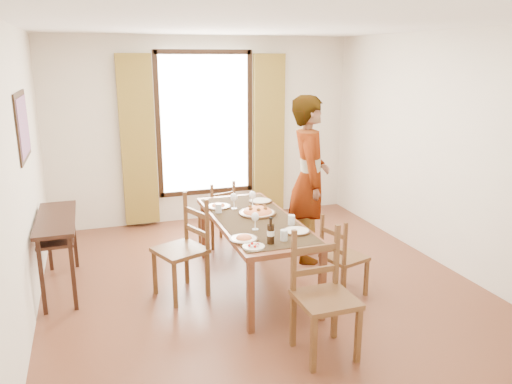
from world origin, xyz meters
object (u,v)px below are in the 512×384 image
object	(u,v)px
dining_table	(255,224)
console_table	(57,228)
pasta_platter	(258,210)
man	(309,179)

from	to	relation	value
dining_table	console_table	bearing A→B (deg)	163.71
dining_table	pasta_platter	xyz separation A→B (m)	(0.08, 0.13, 0.12)
man	console_table	bearing A→B (deg)	109.44
pasta_platter	dining_table	bearing A→B (deg)	-120.67
man	pasta_platter	distance (m)	0.89
console_table	man	xyz separation A→B (m)	(2.84, -0.06, 0.31)
console_table	pasta_platter	xyz separation A→B (m)	(2.06, -0.45, 0.12)
console_table	dining_table	world-z (taller)	console_table
man	dining_table	bearing A→B (deg)	141.74
pasta_platter	console_table	bearing A→B (deg)	167.63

